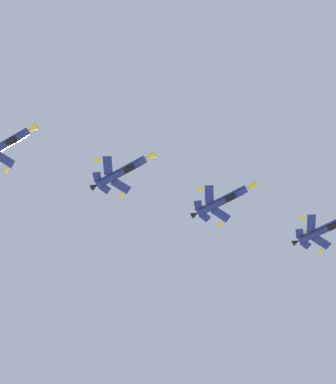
# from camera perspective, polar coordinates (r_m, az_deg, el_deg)

# --- Properties ---
(fighter_jet_left_wing) EXTENTS (12.45, 12.74, 4.39)m
(fighter_jet_left_wing) POSITION_cam_1_polar(r_m,az_deg,el_deg) (147.25, 13.85, -3.21)
(fighter_jet_left_wing) COLOR navy
(fighter_jet_right_wing) EXTENTS (12.44, 12.72, 4.38)m
(fighter_jet_right_wing) POSITION_cam_1_polar(r_m,az_deg,el_deg) (139.62, 4.95, -0.74)
(fighter_jet_right_wing) COLOR navy
(fighter_jet_left_outer) EXTENTS (12.46, 12.75, 4.39)m
(fighter_jet_left_outer) POSITION_cam_1_polar(r_m,az_deg,el_deg) (135.72, -4.13, 1.86)
(fighter_jet_left_outer) COLOR navy
(fighter_jet_right_outer) EXTENTS (12.44, 12.73, 4.39)m
(fighter_jet_right_outer) POSITION_cam_1_polar(r_m,az_deg,el_deg) (136.69, -14.38, 4.16)
(fighter_jet_right_outer) COLOR navy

